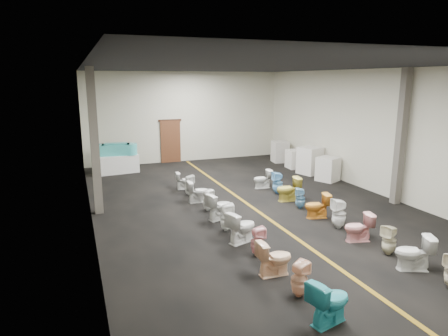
{
  "coord_description": "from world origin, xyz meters",
  "views": [
    {
      "loc": [
        -5.29,
        -11.63,
        4.13
      ],
      "look_at": [
        -0.53,
        1.0,
        1.12
      ],
      "focal_mm": 32.0,
      "sensor_mm": 36.0,
      "label": 1
    }
  ],
  "objects_px": {
    "appliance_crate_c": "(296,159)",
    "toilet_left_9": "(189,185)",
    "appliance_crate_a": "(328,169)",
    "toilet_right_1": "(414,253)",
    "bathtub": "(116,149)",
    "toilet_left_6": "(219,206)",
    "toilet_left_5": "(227,217)",
    "toilet_right_4": "(339,214)",
    "toilet_right_6": "(300,198)",
    "appliance_crate_b": "(310,160)",
    "toilet_left_7": "(208,200)",
    "toilet_left_8": "(198,192)",
    "toilet_left_10": "(184,181)",
    "toilet_left_2": "(274,258)",
    "toilet_right_2": "(389,240)",
    "toilet_right_8": "(278,183)",
    "toilet_right_3": "(358,228)",
    "toilet_left_1": "(299,279)",
    "toilet_left_4": "(242,227)",
    "toilet_left_3": "(258,241)",
    "display_table": "(117,164)",
    "toilet_right_7": "(288,189)",
    "toilet_left_0": "(329,301)",
    "appliance_crate_d": "(280,152)",
    "toilet_right_5": "(317,206)"
  },
  "relations": [
    {
      "from": "toilet_left_0",
      "to": "appliance_crate_b",
      "type": "bearing_deg",
      "value": -45.14
    },
    {
      "from": "toilet_left_0",
      "to": "toilet_right_2",
      "type": "relative_size",
      "value": 1.11
    },
    {
      "from": "toilet_left_4",
      "to": "toilet_right_2",
      "type": "bearing_deg",
      "value": -142.98
    },
    {
      "from": "toilet_left_3",
      "to": "toilet_right_5",
      "type": "relative_size",
      "value": 0.95
    },
    {
      "from": "toilet_left_3",
      "to": "toilet_right_1",
      "type": "distance_m",
      "value": 3.45
    },
    {
      "from": "appliance_crate_b",
      "to": "toilet_left_3",
      "type": "distance_m",
      "value": 9.02
    },
    {
      "from": "toilet_right_3",
      "to": "toilet_right_1",
      "type": "bearing_deg",
      "value": 15.19
    },
    {
      "from": "bathtub",
      "to": "toilet_left_2",
      "type": "height_order",
      "value": "bathtub"
    },
    {
      "from": "bathtub",
      "to": "toilet_left_3",
      "type": "distance_m",
      "value": 10.39
    },
    {
      "from": "appliance_crate_b",
      "to": "toilet_right_4",
      "type": "bearing_deg",
      "value": -115.59
    },
    {
      "from": "toilet_right_2",
      "to": "toilet_right_8",
      "type": "bearing_deg",
      "value": 166.23
    },
    {
      "from": "toilet_left_9",
      "to": "appliance_crate_a",
      "type": "bearing_deg",
      "value": -88.63
    },
    {
      "from": "appliance_crate_c",
      "to": "toilet_left_9",
      "type": "distance_m",
      "value": 6.51
    },
    {
      "from": "toilet_right_7",
      "to": "toilet_left_3",
      "type": "bearing_deg",
      "value": -31.35
    },
    {
      "from": "toilet_right_6",
      "to": "toilet_right_3",
      "type": "bearing_deg",
      "value": 21.92
    },
    {
      "from": "appliance_crate_d",
      "to": "toilet_right_1",
      "type": "distance_m",
      "value": 11.86
    },
    {
      "from": "toilet_right_1",
      "to": "toilet_right_4",
      "type": "relative_size",
      "value": 0.94
    },
    {
      "from": "toilet_left_2",
      "to": "toilet_left_6",
      "type": "bearing_deg",
      "value": -0.31
    },
    {
      "from": "toilet_right_1",
      "to": "toilet_right_6",
      "type": "xyz_separation_m",
      "value": [
        -0.07,
        4.61,
        -0.05
      ]
    },
    {
      "from": "appliance_crate_a",
      "to": "toilet_right_1",
      "type": "relative_size",
      "value": 1.23
    },
    {
      "from": "toilet_left_7",
      "to": "toilet_right_4",
      "type": "xyz_separation_m",
      "value": [
        2.99,
        -2.74,
        0.08
      ]
    },
    {
      "from": "appliance_crate_b",
      "to": "toilet_right_8",
      "type": "relative_size",
      "value": 1.45
    },
    {
      "from": "appliance_crate_d",
      "to": "toilet_right_1",
      "type": "height_order",
      "value": "appliance_crate_d"
    },
    {
      "from": "toilet_left_5",
      "to": "toilet_right_4",
      "type": "relative_size",
      "value": 0.92
    },
    {
      "from": "toilet_left_8",
      "to": "toilet_left_9",
      "type": "distance_m",
      "value": 0.9
    },
    {
      "from": "appliance_crate_d",
      "to": "toilet_right_4",
      "type": "relative_size",
      "value": 1.24
    },
    {
      "from": "display_table",
      "to": "appliance_crate_d",
      "type": "relative_size",
      "value": 1.71
    },
    {
      "from": "toilet_left_4",
      "to": "toilet_right_7",
      "type": "xyz_separation_m",
      "value": [
        2.92,
        2.72,
        0.0
      ]
    },
    {
      "from": "toilet_left_2",
      "to": "toilet_left_7",
      "type": "xyz_separation_m",
      "value": [
        0.02,
        4.57,
        -0.04
      ]
    },
    {
      "from": "toilet_left_0",
      "to": "toilet_left_2",
      "type": "bearing_deg",
      "value": -12.14
    },
    {
      "from": "display_table",
      "to": "toilet_right_7",
      "type": "xyz_separation_m",
      "value": [
        5.08,
        -6.51,
        0.01
      ]
    },
    {
      "from": "toilet_left_4",
      "to": "toilet_right_8",
      "type": "bearing_deg",
      "value": -59.65
    },
    {
      "from": "bathtub",
      "to": "toilet_left_10",
      "type": "relative_size",
      "value": 2.79
    },
    {
      "from": "toilet_left_1",
      "to": "toilet_left_10",
      "type": "height_order",
      "value": "toilet_left_1"
    },
    {
      "from": "toilet_left_5",
      "to": "toilet_right_4",
      "type": "height_order",
      "value": "toilet_right_4"
    },
    {
      "from": "toilet_left_10",
      "to": "toilet_right_7",
      "type": "xyz_separation_m",
      "value": [
        2.96,
        -2.76,
        0.09
      ]
    },
    {
      "from": "toilet_right_1",
      "to": "appliance_crate_b",
      "type": "bearing_deg",
      "value": -173.51
    },
    {
      "from": "toilet_left_3",
      "to": "toilet_left_5",
      "type": "xyz_separation_m",
      "value": [
        -0.11,
        1.75,
        0.03
      ]
    },
    {
      "from": "toilet_right_2",
      "to": "toilet_right_6",
      "type": "distance_m",
      "value": 3.8
    },
    {
      "from": "appliance_crate_b",
      "to": "toilet_left_5",
      "type": "relative_size",
      "value": 1.51
    },
    {
      "from": "appliance_crate_a",
      "to": "toilet_right_3",
      "type": "height_order",
      "value": "appliance_crate_a"
    },
    {
      "from": "toilet_left_6",
      "to": "toilet_right_3",
      "type": "height_order",
      "value": "toilet_left_6"
    },
    {
      "from": "toilet_right_6",
      "to": "toilet_left_9",
      "type": "bearing_deg",
      "value": -110.49
    },
    {
      "from": "toilet_left_4",
      "to": "toilet_left_7",
      "type": "bearing_deg",
      "value": -19.77
    },
    {
      "from": "toilet_left_7",
      "to": "toilet_right_4",
      "type": "relative_size",
      "value": 0.81
    },
    {
      "from": "bathtub",
      "to": "toilet_left_6",
      "type": "relative_size",
      "value": 2.26
    },
    {
      "from": "toilet_left_2",
      "to": "toilet_left_6",
      "type": "height_order",
      "value": "toilet_left_6"
    },
    {
      "from": "appliance_crate_c",
      "to": "toilet_right_7",
      "type": "distance_m",
      "value": 5.37
    },
    {
      "from": "display_table",
      "to": "toilet_left_2",
      "type": "height_order",
      "value": "display_table"
    },
    {
      "from": "toilet_left_4",
      "to": "toilet_right_5",
      "type": "relative_size",
      "value": 1.1
    }
  ]
}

